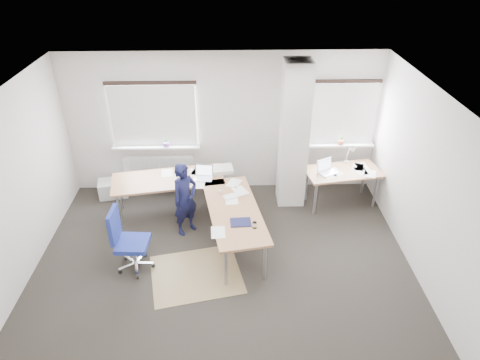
{
  "coord_description": "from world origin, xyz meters",
  "views": [
    {
      "loc": [
        0.13,
        -5.11,
        4.72
      ],
      "look_at": [
        0.29,
        0.9,
        1.1
      ],
      "focal_mm": 32.0,
      "sensor_mm": 36.0,
      "label": 1
    }
  ],
  "objects_px": {
    "desk_main": "(202,194)",
    "task_chair": "(132,252)",
    "desk_side": "(342,173)",
    "person": "(185,199)"
  },
  "relations": [
    {
      "from": "desk_main",
      "to": "person",
      "type": "bearing_deg",
      "value": -167.82
    },
    {
      "from": "desk_side",
      "to": "task_chair",
      "type": "bearing_deg",
      "value": -164.74
    },
    {
      "from": "desk_side",
      "to": "task_chair",
      "type": "relative_size",
      "value": 1.38
    },
    {
      "from": "desk_side",
      "to": "person",
      "type": "relative_size",
      "value": 1.12
    },
    {
      "from": "desk_side",
      "to": "desk_main",
      "type": "bearing_deg",
      "value": -175.21
    },
    {
      "from": "desk_side",
      "to": "person",
      "type": "height_order",
      "value": "person"
    },
    {
      "from": "person",
      "to": "task_chair",
      "type": "bearing_deg",
      "value": -173.39
    },
    {
      "from": "desk_main",
      "to": "task_chair",
      "type": "height_order",
      "value": "task_chair"
    },
    {
      "from": "task_chair",
      "to": "desk_main",
      "type": "bearing_deg",
      "value": 47.97
    },
    {
      "from": "task_chair",
      "to": "person",
      "type": "bearing_deg",
      "value": 53.45
    }
  ]
}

